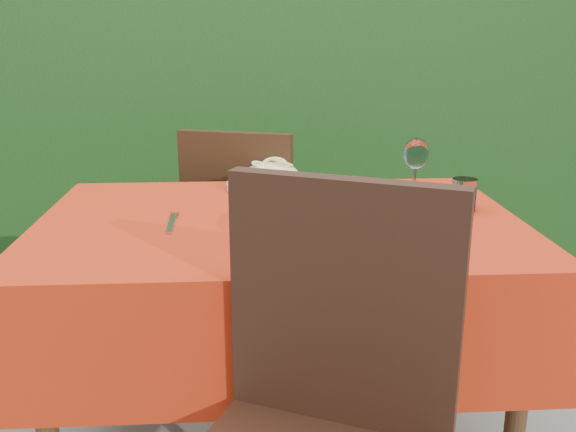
{
  "coord_description": "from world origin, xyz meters",
  "views": [
    {
      "loc": [
        -0.08,
        -1.62,
        1.23
      ],
      "look_at": [
        0.02,
        -0.05,
        0.77
      ],
      "focal_mm": 40.0,
      "sensor_mm": 36.0,
      "label": 1
    }
  ],
  "objects": [
    {
      "name": "pasta_plate",
      "position": [
        -0.01,
        0.33,
        0.78
      ],
      "size": [
        0.28,
        0.28,
        0.08
      ],
      "rotation": [
        0.0,
        0.0,
        0.38
      ],
      "color": "white",
      "rests_on": "dining_table"
    },
    {
      "name": "chair_near",
      "position": [
        0.05,
        -0.62,
        0.56
      ],
      "size": [
        0.58,
        0.58,
        0.98
      ],
      "rotation": [
        0.0,
        0.0,
        -0.43
      ],
      "color": "black",
      "rests_on": "ground"
    },
    {
      "name": "wine_glass",
      "position": [
        0.4,
        0.17,
        0.87
      ],
      "size": [
        0.07,
        0.07,
        0.18
      ],
      "color": "silver",
      "rests_on": "dining_table"
    },
    {
      "name": "pizza_plate",
      "position": [
        0.04,
        -0.11,
        0.78
      ],
      "size": [
        0.33,
        0.33,
        0.06
      ],
      "rotation": [
        0.0,
        0.0,
        0.17
      ],
      "color": "white",
      "rests_on": "dining_table"
    },
    {
      "name": "hedge",
      "position": [
        0.0,
        1.55,
        0.92
      ],
      "size": [
        3.2,
        0.55,
        1.78
      ],
      "color": "black",
      "rests_on": "ground"
    },
    {
      "name": "chair_far",
      "position": [
        -0.1,
        0.65,
        0.51
      ],
      "size": [
        0.5,
        0.5,
        0.89
      ],
      "rotation": [
        0.0,
        0.0,
        2.84
      ],
      "color": "black",
      "rests_on": "ground"
    },
    {
      "name": "fork",
      "position": [
        -0.28,
        -0.05,
        0.75
      ],
      "size": [
        0.03,
        0.2,
        0.01
      ],
      "primitive_type": "cube",
      "rotation": [
        0.0,
        0.0,
        0.01
      ],
      "color": "silver",
      "rests_on": "dining_table"
    },
    {
      "name": "dining_table",
      "position": [
        0.0,
        0.0,
        0.6
      ],
      "size": [
        1.26,
        0.86,
        0.75
      ],
      "color": "#432A15",
      "rests_on": "ground"
    },
    {
      "name": "water_glass",
      "position": [
        0.51,
        0.05,
        0.79
      ],
      "size": [
        0.07,
        0.07,
        0.09
      ],
      "color": "silver",
      "rests_on": "dining_table"
    }
  ]
}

